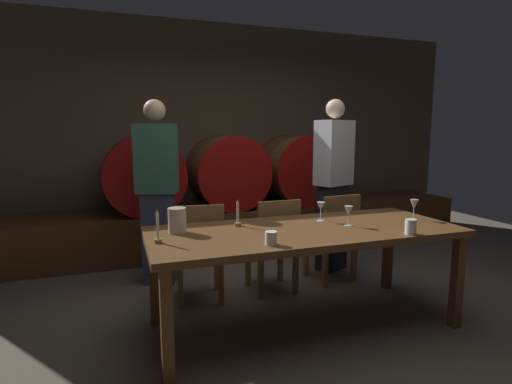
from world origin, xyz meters
The scene contains 20 objects.
ground_plane centered at (0.00, 0.00, 0.00)m, with size 9.32×9.32×0.00m, color brown.
back_wall centered at (0.00, 2.65, 1.44)m, with size 7.17×0.24×2.88m, color brown.
barrel_shelf centered at (0.00, 2.10, 0.27)m, with size 6.46×0.90×0.53m, color #4C2D16.
wine_barrel_left centered at (-0.99, 2.10, 0.98)m, with size 0.90×0.82×0.90m.
wine_barrel_center centered at (0.03, 2.10, 0.98)m, with size 0.90×0.82×0.90m.
wine_barrel_right centered at (1.00, 2.10, 0.98)m, with size 0.90×0.82×0.90m.
dining_table centered at (0.02, -0.12, 0.69)m, with size 2.31×0.93×0.76m.
chair_left centered at (-0.64, 0.55, 0.49)m, with size 0.45×0.45×0.88m.
chair_center centered at (0.05, 0.54, 0.49)m, with size 0.41×0.41×0.88m.
chair_right centered at (0.71, 0.60, 0.49)m, with size 0.43×0.43×0.88m.
guest_left centered at (-0.92, 1.15, 0.91)m, with size 0.43×0.34×1.77m.
guest_right centered at (0.87, 0.94, 0.93)m, with size 0.44×0.36×1.81m.
candle_left centered at (-1.05, -0.17, 0.83)m, with size 0.05×0.05×0.22m.
candle_right centered at (-0.43, 0.11, 0.82)m, with size 0.05×0.05×0.21m.
pitcher centered at (-0.89, 0.06, 0.85)m, with size 0.13×0.13×0.18m.
wine_glass_left centered at (0.25, 0.05, 0.88)m, with size 0.06×0.06×0.16m.
wine_glass_center centered at (0.37, -0.16, 0.88)m, with size 0.06×0.06×0.15m.
wine_glass_right centered at (1.00, -0.14, 0.88)m, with size 0.07×0.07×0.17m.
cup_left centered at (-0.38, -0.45, 0.81)m, with size 0.08×0.08×0.09m, color white.
cup_right centered at (0.64, -0.52, 0.82)m, with size 0.08×0.08×0.11m, color white.
Camera 1 is at (-1.28, -2.73, 1.47)m, focal length 28.00 mm.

